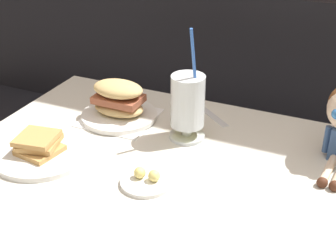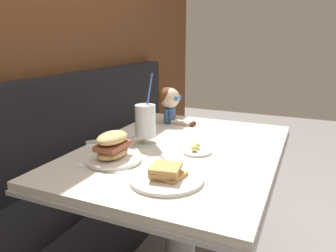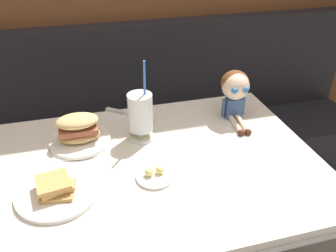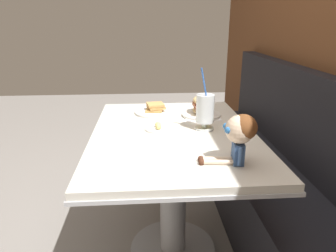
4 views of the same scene
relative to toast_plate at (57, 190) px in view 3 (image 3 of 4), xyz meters
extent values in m
cube|color=black|center=(0.33, 0.67, -0.53)|extent=(2.60, 0.48, 0.45)
cube|color=black|center=(0.33, 0.86, -0.03)|extent=(2.60, 0.10, 0.55)
cube|color=silver|center=(0.33, 0.08, -0.03)|extent=(1.10, 0.80, 0.03)
cube|color=#B7BABF|center=(0.33, 0.08, -0.05)|extent=(1.11, 0.81, 0.02)
cylinder|color=#A5A8AD|center=(0.33, 0.08, -0.39)|extent=(0.14, 0.14, 0.65)
cylinder|color=white|center=(0.00, 0.00, -0.01)|extent=(0.25, 0.25, 0.01)
cube|color=tan|center=(0.00, -0.01, 0.01)|extent=(0.11, 0.11, 0.01)
cube|color=tan|center=(0.00, 0.00, 0.02)|extent=(0.12, 0.12, 0.01)
cube|color=tan|center=(-0.01, 0.00, 0.04)|extent=(0.11, 0.11, 0.01)
cylinder|color=silver|center=(0.30, 0.24, -0.01)|extent=(0.10, 0.10, 0.01)
cylinder|color=silver|center=(0.30, 0.24, 0.01)|extent=(0.03, 0.03, 0.03)
cylinder|color=silver|center=(0.30, 0.24, 0.09)|extent=(0.09, 0.09, 0.14)
cylinder|color=#E0DB6B|center=(0.30, 0.24, 0.08)|extent=(0.08, 0.08, 0.12)
cylinder|color=blue|center=(0.32, 0.23, 0.19)|extent=(0.01, 0.05, 0.22)
cube|color=white|center=(0.08, 0.26, -0.01)|extent=(0.20, 0.20, 0.00)
cylinder|color=white|center=(0.08, 0.26, -0.01)|extent=(0.22, 0.22, 0.01)
ellipsoid|color=tan|center=(0.08, 0.26, 0.02)|extent=(0.15, 0.10, 0.04)
cube|color=#995138|center=(0.08, 0.26, 0.05)|extent=(0.14, 0.09, 0.02)
ellipsoid|color=tan|center=(0.08, 0.26, 0.08)|extent=(0.15, 0.10, 0.04)
cylinder|color=white|center=(0.30, 0.00, -0.01)|extent=(0.12, 0.12, 0.01)
sphere|color=#F4E07A|center=(0.28, 0.00, 0.01)|extent=(0.03, 0.03, 0.03)
sphere|color=#F4E07A|center=(0.32, 0.00, 0.01)|extent=(0.03, 0.03, 0.03)
cube|color=silver|center=(0.33, 0.38, -0.01)|extent=(0.12, 0.10, 0.00)
cube|color=#B2B5BA|center=(0.23, 0.46, -0.01)|extent=(0.08, 0.07, 0.01)
cube|color=#385689|center=(0.70, 0.29, 0.03)|extent=(0.07, 0.05, 0.08)
sphere|color=beige|center=(0.70, 0.29, 0.12)|extent=(0.11, 0.11, 0.11)
ellipsoid|color=brown|center=(0.70, 0.31, 0.13)|extent=(0.12, 0.11, 0.10)
sphere|color=#2D6BB2|center=(0.67, 0.25, 0.13)|extent=(0.03, 0.03, 0.03)
sphere|color=#2D6BB2|center=(0.72, 0.24, 0.13)|extent=(0.03, 0.03, 0.03)
cylinder|color=beige|center=(0.68, 0.22, -0.01)|extent=(0.03, 0.12, 0.02)
cylinder|color=beige|center=(0.70, 0.21, -0.01)|extent=(0.03, 0.12, 0.02)
sphere|color=#4C2819|center=(0.67, 0.16, -0.01)|extent=(0.03, 0.03, 0.03)
sphere|color=#4C2819|center=(0.70, 0.15, -0.01)|extent=(0.03, 0.03, 0.03)
cylinder|color=#385689|center=(0.66, 0.30, 0.03)|extent=(0.02, 0.02, 0.07)
cylinder|color=#385689|center=(0.74, 0.29, 0.03)|extent=(0.02, 0.02, 0.07)
camera|label=1|loc=(0.72, -0.82, 0.64)|focal=51.51mm
camera|label=2|loc=(-0.90, -0.41, 0.45)|focal=34.70mm
camera|label=3|loc=(0.12, -0.84, 0.70)|focal=37.02mm
camera|label=4|loc=(1.76, -0.05, 0.52)|focal=33.02mm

